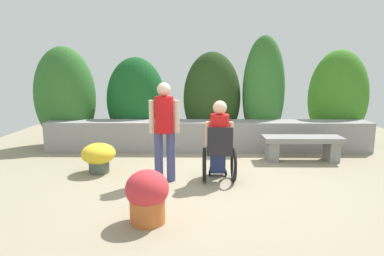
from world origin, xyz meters
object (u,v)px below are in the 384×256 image
object	(u,v)px
stone_bench	(302,145)
flower_pot_terracotta_by_wall	(147,195)
person_standing_companion	(164,125)
flower_pot_purple_near	(99,156)
person_in_wheelchair	(219,144)

from	to	relation	value
stone_bench	flower_pot_terracotta_by_wall	size ratio (longest dim) A/B	2.39
person_standing_companion	stone_bench	bearing A→B (deg)	25.16
flower_pot_purple_near	person_standing_companion	bearing A→B (deg)	-19.14
person_in_wheelchair	person_standing_companion	world-z (taller)	person_standing_companion
flower_pot_terracotta_by_wall	person_in_wheelchair	bearing A→B (deg)	57.64
stone_bench	person_in_wheelchair	bearing A→B (deg)	-137.39
flower_pot_purple_near	flower_pot_terracotta_by_wall	xyz separation A→B (m)	(1.14, -1.91, 0.04)
stone_bench	flower_pot_purple_near	xyz separation A→B (m)	(-3.84, -0.80, -0.03)
person_in_wheelchair	person_standing_companion	xyz separation A→B (m)	(-0.88, -0.02, 0.30)
stone_bench	person_standing_companion	distance (m)	2.96
stone_bench	flower_pot_terracotta_by_wall	bearing A→B (deg)	-126.81
flower_pot_terracotta_by_wall	flower_pot_purple_near	bearing A→B (deg)	120.84
person_standing_companion	flower_pot_purple_near	xyz separation A→B (m)	(-1.21, 0.42, -0.62)
flower_pot_terracotta_by_wall	stone_bench	bearing A→B (deg)	45.08
stone_bench	flower_pot_terracotta_by_wall	distance (m)	3.83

